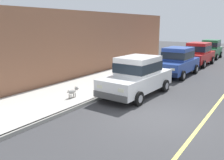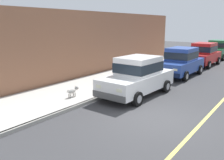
% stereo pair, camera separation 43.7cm
% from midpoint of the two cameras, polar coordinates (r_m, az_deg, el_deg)
% --- Properties ---
extents(ground_plane, '(80.00, 80.00, 0.00)m').
position_cam_midpoint_polar(ground_plane, '(9.54, 9.10, -8.62)').
color(ground_plane, '#38383A').
extents(curb, '(0.16, 64.00, 0.14)m').
position_cam_midpoint_polar(curb, '(11.14, -6.03, -4.95)').
color(curb, gray).
rests_on(curb, ground).
extents(sidewalk, '(3.60, 64.00, 0.14)m').
position_cam_midpoint_polar(sidewalk, '(12.32, -12.49, -3.42)').
color(sidewalk, '#B7B5AD').
rests_on(sidewalk, ground).
extents(lane_centre_line, '(0.12, 57.60, 0.01)m').
position_cam_midpoint_polar(lane_centre_line, '(9.05, 18.47, -10.35)').
color(lane_centre_line, '#E0D64C').
rests_on(lane_centre_line, ground).
extents(car_white_sedan, '(2.15, 4.66, 1.92)m').
position_cam_midpoint_polar(car_white_sedan, '(12.13, 4.91, 1.03)').
color(car_white_sedan, white).
rests_on(car_white_sedan, ground).
extents(car_blue_sedan, '(2.09, 4.63, 1.92)m').
position_cam_midpoint_polar(car_blue_sedan, '(17.36, 14.33, 4.29)').
color(car_blue_sedan, '#28479E').
rests_on(car_blue_sedan, ground).
extents(car_red_sedan, '(2.11, 4.64, 1.92)m').
position_cam_midpoint_polar(car_red_sedan, '(22.41, 18.97, 5.87)').
color(car_red_sedan, red).
rests_on(car_red_sedan, ground).
extents(car_green_hatchback, '(1.99, 3.82, 1.88)m').
position_cam_midpoint_polar(car_green_hatchback, '(27.44, 21.61, 6.82)').
color(car_green_hatchback, '#23663D').
rests_on(car_green_hatchback, ground).
extents(dog_grey, '(0.22, 0.76, 0.49)m').
position_cam_midpoint_polar(dog_grey, '(11.53, -10.15, -2.60)').
color(dog_grey, '#999691').
rests_on(dog_grey, sidewalk).
extents(fire_hydrant, '(0.34, 0.24, 0.72)m').
position_cam_midpoint_polar(fire_hydrant, '(14.14, 1.99, 0.69)').
color(fire_hydrant, gold).
rests_on(fire_hydrant, sidewalk).
extents(building_facade, '(0.50, 20.00, 4.30)m').
position_cam_midpoint_polar(building_facade, '(17.78, -3.43, 8.65)').
color(building_facade, '#8C5B42').
rests_on(building_facade, ground).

